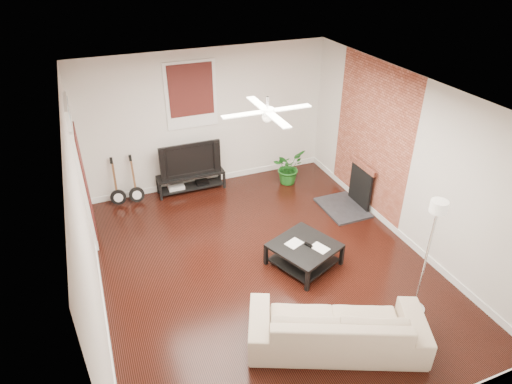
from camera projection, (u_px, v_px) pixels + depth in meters
room at (266, 190)px, 6.41m from camera, size 5.01×6.01×2.81m
brick_accent at (371, 139)px, 8.01m from camera, size 0.02×2.20×2.80m
fireplace at (352, 187)px, 8.39m from camera, size 0.80×1.10×0.92m
window_back at (191, 95)px, 8.41m from camera, size 1.00×0.06×1.30m
door_left at (82, 172)px, 7.22m from camera, size 0.08×1.00×2.50m
tv_stand at (191, 182)px, 9.10m from camera, size 1.37×0.36×0.38m
tv at (189, 158)px, 8.83m from camera, size 1.23×0.16×0.71m
coffee_table at (304, 254)px, 7.06m from camera, size 1.19×1.19×0.38m
sofa at (337, 325)px, 5.62m from camera, size 2.38×1.69×0.65m
floor_lamp at (426, 259)px, 5.84m from camera, size 0.39×0.39×1.82m
potted_plant at (288, 167)px, 9.31m from camera, size 0.84×0.82×0.71m
guitar_left at (116, 183)px, 8.45m from camera, size 0.33×0.26×0.97m
guitar_right at (135, 181)px, 8.54m from camera, size 0.31×0.23×0.97m
ceiling_fan at (267, 111)px, 5.80m from camera, size 1.24×1.24×0.32m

